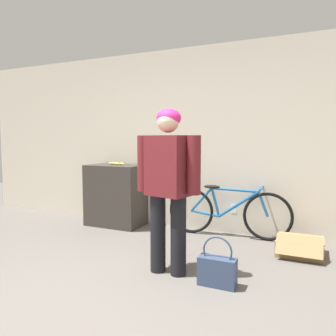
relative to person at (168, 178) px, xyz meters
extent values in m
plane|color=#605B56|center=(-0.28, -1.16, -0.94)|extent=(14.00, 14.00, 0.00)
cube|color=beige|center=(-0.28, 1.61, 0.36)|extent=(8.00, 0.06, 2.60)
cube|color=white|center=(0.27, 1.58, -0.59)|extent=(0.08, 0.01, 0.12)
cube|color=#38332D|center=(-1.48, 1.31, -0.48)|extent=(0.84, 0.51, 0.92)
cylinder|color=black|center=(-0.11, 0.00, -0.56)|extent=(0.15, 0.15, 0.77)
cylinder|color=black|center=(0.11, 0.00, -0.56)|extent=(0.15, 0.15, 0.77)
cube|color=maroon|center=(0.00, 0.00, 0.12)|extent=(0.45, 0.35, 0.58)
cylinder|color=maroon|center=(-0.26, 0.00, 0.13)|extent=(0.13, 0.13, 0.55)
cylinder|color=maroon|center=(0.26, 0.00, 0.13)|extent=(0.13, 0.13, 0.55)
sphere|color=beige|center=(0.00, 0.00, 0.53)|extent=(0.21, 0.21, 0.21)
ellipsoid|color=#EA2884|center=(0.00, 0.01, 0.57)|extent=(0.24, 0.22, 0.18)
torus|color=black|center=(-0.27, 1.38, -0.62)|extent=(0.63, 0.09, 0.63)
torus|color=black|center=(0.75, 1.46, -0.62)|extent=(0.63, 0.09, 0.63)
cylinder|color=#1E609E|center=(-0.08, 1.39, -0.65)|extent=(0.39, 0.06, 0.08)
cylinder|color=#1E609E|center=(-0.13, 1.39, -0.46)|extent=(0.31, 0.06, 0.35)
cylinder|color=#1E609E|center=(0.06, 1.40, -0.48)|extent=(0.14, 0.04, 0.39)
cylinder|color=#1E609E|center=(0.37, 1.43, -0.49)|extent=(0.54, 0.08, 0.40)
cylinder|color=#1E609E|center=(0.32, 1.42, -0.30)|extent=(0.61, 0.08, 0.05)
cylinder|color=#1E609E|center=(0.68, 1.45, -0.47)|extent=(0.16, 0.05, 0.33)
cylinder|color=#1E609E|center=(0.64, 1.45, -0.28)|extent=(0.07, 0.04, 0.08)
cylinder|color=#1E609E|center=(0.66, 1.45, -0.25)|extent=(0.06, 0.46, 0.02)
ellipsoid|color=black|center=(0.01, 1.40, -0.27)|extent=(0.23, 0.10, 0.05)
ellipsoid|color=#EAD64C|center=(-1.45, 1.30, 0.00)|extent=(0.13, 0.04, 0.04)
ellipsoid|color=#EAD64C|center=(-1.54, 1.32, 0.00)|extent=(0.12, 0.08, 0.04)
ellipsoid|color=#EAD64C|center=(-1.37, 1.32, 0.00)|extent=(0.12, 0.08, 0.03)
sphere|color=brown|center=(-1.58, 1.34, 0.00)|extent=(0.02, 0.02, 0.02)
cube|color=#334260|center=(0.52, -0.08, -0.81)|extent=(0.34, 0.14, 0.26)
torus|color=#334260|center=(0.52, -0.08, -0.62)|extent=(0.27, 0.02, 0.27)
cube|color=#A87F51|center=(1.15, 1.10, -0.85)|extent=(0.50, 0.45, 0.18)
cube|color=#A87F51|center=(1.15, 0.87, -0.77)|extent=(0.48, 0.16, 0.20)
camera|label=1|loc=(1.29, -2.83, 0.37)|focal=35.00mm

